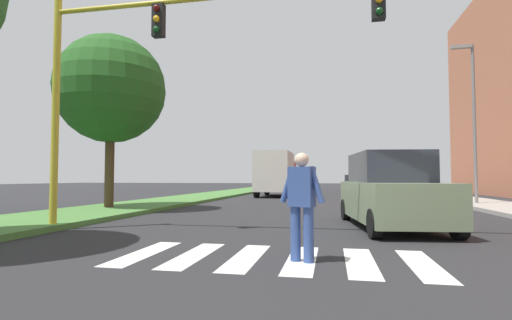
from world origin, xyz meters
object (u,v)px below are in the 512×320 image
object	(u,v)px
sedan_distant	(352,183)
suv_crossing	(390,192)
truck_box_delivery	(276,173)
pedestrian_performer	(302,201)
tree_mid	(111,90)
sedan_midblock	(365,184)
street_lamp_right	(472,108)
traffic_light_gantry	(158,50)

from	to	relation	value
sedan_distant	suv_crossing	bearing A→B (deg)	-91.16
truck_box_delivery	pedestrian_performer	bearing A→B (deg)	-80.76
suv_crossing	truck_box_delivery	world-z (taller)	truck_box_delivery
tree_mid	sedan_midblock	bearing A→B (deg)	57.01
pedestrian_performer	truck_box_delivery	size ratio (longest dim) A/B	0.27
street_lamp_right	pedestrian_performer	distance (m)	15.55
truck_box_delivery	tree_mid	bearing A→B (deg)	-110.35
sedan_distant	truck_box_delivery	world-z (taller)	truck_box_delivery
suv_crossing	sedan_distant	xyz separation A→B (m)	(0.62, 30.84, -0.16)
street_lamp_right	sedan_distant	world-z (taller)	street_lamp_right
suv_crossing	sedan_midblock	xyz separation A→B (m)	(1.07, 20.73, -0.13)
tree_mid	truck_box_delivery	world-z (taller)	tree_mid
traffic_light_gantry	truck_box_delivery	world-z (taller)	traffic_light_gantry
sedan_midblock	sedan_distant	xyz separation A→B (m)	(-0.44, 10.11, -0.03)
sedan_distant	street_lamp_right	bearing A→B (deg)	-78.75
tree_mid	traffic_light_gantry	xyz separation A→B (m)	(4.66, -5.41, -0.51)
tree_mid	sedan_distant	size ratio (longest dim) A/B	1.49
traffic_light_gantry	street_lamp_right	bearing A→B (deg)	46.03
pedestrian_performer	truck_box_delivery	xyz separation A→B (m)	(-3.41, 20.97, 0.70)
traffic_light_gantry	pedestrian_performer	distance (m)	5.56
sedan_midblock	traffic_light_gantry	bearing A→B (deg)	-106.25
traffic_light_gantry	suv_crossing	bearing A→B (deg)	20.79
truck_box_delivery	street_lamp_right	bearing A→B (deg)	-36.07
sedan_distant	traffic_light_gantry	bearing A→B (deg)	-100.68
street_lamp_right	pedestrian_performer	size ratio (longest dim) A/B	4.44
tree_mid	pedestrian_performer	world-z (taller)	tree_mid
street_lamp_right	sedan_distant	distance (m)	22.74
sedan_distant	pedestrian_performer	bearing A→B (deg)	-94.19
pedestrian_performer	suv_crossing	xyz separation A→B (m)	(1.97, 4.55, -0.00)
tree_mid	traffic_light_gantry	bearing A→B (deg)	-49.26
traffic_light_gantry	sedan_midblock	size ratio (longest dim) A/B	2.06
sedan_midblock	truck_box_delivery	bearing A→B (deg)	-146.24
street_lamp_right	pedestrian_performer	bearing A→B (deg)	-117.47
traffic_light_gantry	suv_crossing	world-z (taller)	traffic_light_gantry
street_lamp_right	sedan_midblock	size ratio (longest dim) A/B	1.65
sedan_distant	truck_box_delivery	bearing A→B (deg)	-112.61
tree_mid	truck_box_delivery	size ratio (longest dim) A/B	1.12
suv_crossing	street_lamp_right	bearing A→B (deg)	60.56
pedestrian_performer	traffic_light_gantry	bearing A→B (deg)	146.14
sedan_midblock	sedan_distant	size ratio (longest dim) A/B	0.98
suv_crossing	pedestrian_performer	bearing A→B (deg)	-113.43
street_lamp_right	suv_crossing	size ratio (longest dim) A/B	1.56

